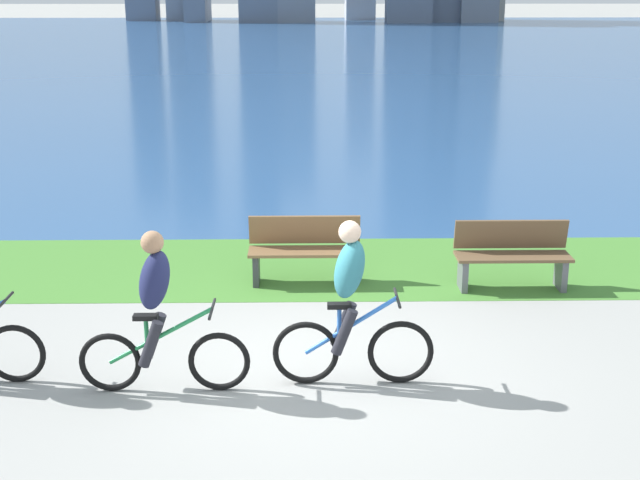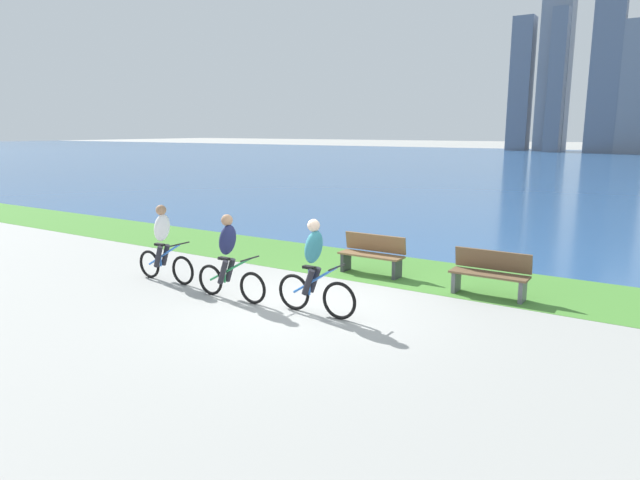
{
  "view_description": "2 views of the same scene",
  "coord_description": "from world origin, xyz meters",
  "px_view_note": "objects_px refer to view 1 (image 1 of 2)",
  "views": [
    {
      "loc": [
        -0.1,
        -8.16,
        3.91
      ],
      "look_at": [
        0.06,
        0.6,
        1.25
      ],
      "focal_mm": 48.05,
      "sensor_mm": 36.0,
      "label": 1
    },
    {
      "loc": [
        5.59,
        -8.19,
        3.23
      ],
      "look_at": [
        0.08,
        0.31,
        1.22
      ],
      "focal_mm": 31.38,
      "sensor_mm": 36.0,
      "label": 2
    }
  ],
  "objects_px": {
    "cyclist_lead": "(351,305)",
    "bench_far_along_path": "(305,250)",
    "bench_near_path": "(512,255)",
    "cyclist_trailing": "(158,313)"
  },
  "relations": [
    {
      "from": "cyclist_lead",
      "to": "bench_far_along_path",
      "type": "height_order",
      "value": "cyclist_lead"
    },
    {
      "from": "cyclist_lead",
      "to": "bench_near_path",
      "type": "bearing_deg",
      "value": 50.72
    },
    {
      "from": "cyclist_lead",
      "to": "cyclist_trailing",
      "type": "height_order",
      "value": "cyclist_lead"
    },
    {
      "from": "cyclist_trailing",
      "to": "bench_far_along_path",
      "type": "distance_m",
      "value": 3.51
    },
    {
      "from": "cyclist_lead",
      "to": "bench_near_path",
      "type": "height_order",
      "value": "cyclist_lead"
    },
    {
      "from": "bench_far_along_path",
      "to": "bench_near_path",
      "type": "bearing_deg",
      "value": -5.53
    },
    {
      "from": "cyclist_trailing",
      "to": "bench_near_path",
      "type": "bearing_deg",
      "value": 35.09
    },
    {
      "from": "cyclist_trailing",
      "to": "bench_near_path",
      "type": "distance_m",
      "value": 5.1
    },
    {
      "from": "cyclist_trailing",
      "to": "bench_near_path",
      "type": "xyz_separation_m",
      "value": [
        4.16,
        2.92,
        -0.38
      ]
    },
    {
      "from": "cyclist_lead",
      "to": "cyclist_trailing",
      "type": "xyz_separation_m",
      "value": [
        -1.88,
        -0.13,
        -0.01
      ]
    }
  ]
}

